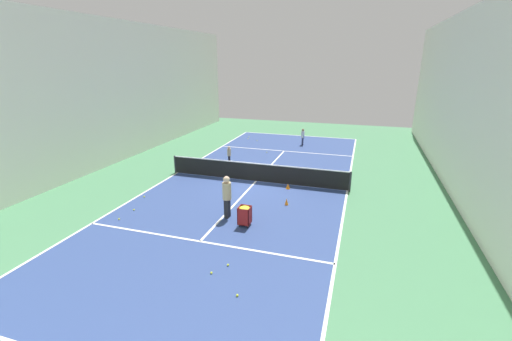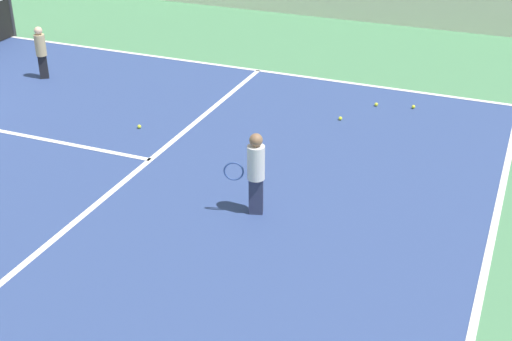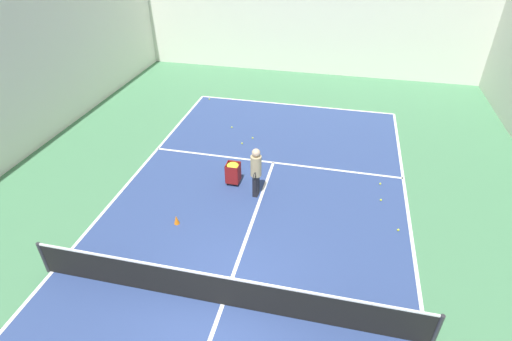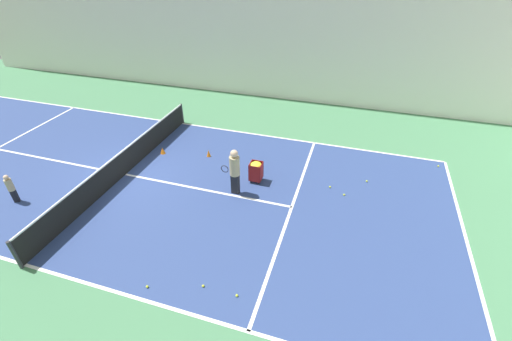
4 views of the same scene
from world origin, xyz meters
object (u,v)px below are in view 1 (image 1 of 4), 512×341
coach_at_net (227,194)px  child_midcourt (229,154)px  training_cone_0 (288,186)px  tennis_net (256,172)px  player_near_baseline (303,136)px  ball_cart (245,213)px  training_cone_1 (287,202)px

coach_at_net → child_midcourt: size_ratio=1.60×
coach_at_net → child_midcourt: 7.61m
training_cone_0 → coach_at_net: bearing=67.0°
tennis_net → child_midcourt: (2.56, -2.60, 0.12)m
player_near_baseline → coach_at_net: 13.33m
player_near_baseline → coach_at_net: coach_at_net is taller
player_near_baseline → child_midcourt: size_ratio=1.11×
tennis_net → player_near_baseline: size_ratio=7.88×
child_midcourt → ball_cart: 8.42m
training_cone_1 → player_near_baseline: bearing=-83.4°
tennis_net → ball_cart: 5.10m
tennis_net → ball_cart: (-1.11, 4.97, 0.03)m
player_near_baseline → child_midcourt: bearing=-46.2°
player_near_baseline → ball_cart: player_near_baseline is taller
child_midcourt → ball_cart: (-3.66, 7.58, -0.08)m
child_midcourt → training_cone_1: child_midcourt is taller
tennis_net → child_midcourt: size_ratio=8.75×
coach_at_net → ball_cart: bearing=-115.0°
player_near_baseline → child_midcourt: 7.12m
tennis_net → ball_cart: size_ratio=12.00×
child_midcourt → tennis_net: bearing=8.9°
coach_at_net → ball_cart: size_ratio=2.20×
child_midcourt → coach_at_net: bearing=-14.4°
coach_at_net → training_cone_1: (-2.03, -1.95, -0.86)m
tennis_net → coach_at_net: coach_at_net is taller
training_cone_0 → training_cone_1: bearing=100.6°
ball_cart → training_cone_1: 2.71m
training_cone_0 → tennis_net: bearing=-17.2°
training_cone_0 → training_cone_1: training_cone_1 is taller
tennis_net → ball_cart: tennis_net is taller
ball_cart → training_cone_0: size_ratio=2.91×
tennis_net → child_midcourt: child_midcourt is taller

